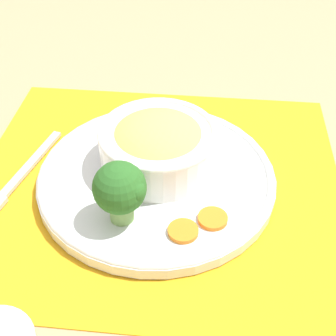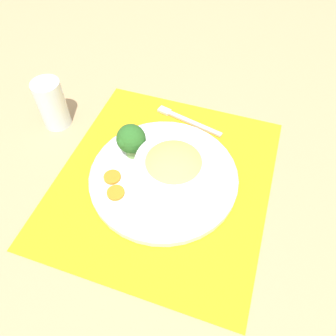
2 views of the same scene
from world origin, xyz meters
name	(u,v)px [view 2 (image 2 of 2)]	position (x,y,z in m)	size (l,w,h in m)	color
ground_plane	(164,180)	(0.00, 0.00, 0.00)	(4.00, 4.00, 0.00)	tan
placemat	(164,179)	(0.00, 0.00, 0.00)	(0.51, 0.46, 0.00)	orange
plate	(164,176)	(0.00, 0.00, 0.02)	(0.33, 0.33, 0.02)	silver
bowl	(174,167)	(0.00, -0.02, 0.06)	(0.16, 0.16, 0.07)	white
broccoli_floret	(131,140)	(0.03, 0.09, 0.07)	(0.06, 0.06, 0.08)	#759E51
carrot_slice_near	(112,177)	(-0.04, 0.10, 0.02)	(0.04, 0.04, 0.01)	orange
carrot_slice_middle	(116,193)	(-0.08, 0.08, 0.02)	(0.04, 0.04, 0.01)	orange
water_glass	(53,106)	(0.08, 0.32, 0.06)	(0.07, 0.07, 0.12)	silver
fork	(183,119)	(0.19, 0.01, 0.01)	(0.06, 0.18, 0.01)	#B7B7BC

